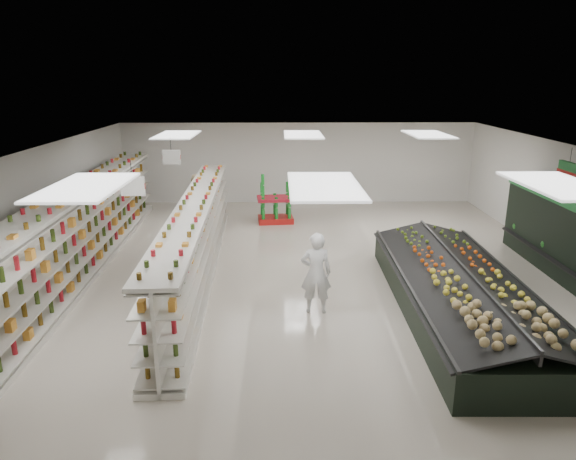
{
  "coord_description": "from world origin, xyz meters",
  "views": [
    {
      "loc": [
        -0.76,
        -12.48,
        4.92
      ],
      "look_at": [
        -0.54,
        0.03,
        1.18
      ],
      "focal_mm": 32.0,
      "sensor_mm": 36.0,
      "label": 1
    }
  ],
  "objects_px": {
    "soda_endcap": "(276,201)",
    "shopper_background": "(198,199)",
    "produce_island": "(460,291)",
    "gondola_left": "(83,233)",
    "gondola_center": "(197,241)",
    "shopper_main": "(316,273)"
  },
  "relations": [
    {
      "from": "soda_endcap",
      "to": "shopper_background",
      "type": "bearing_deg",
      "value": -176.95
    },
    {
      "from": "produce_island",
      "to": "shopper_background",
      "type": "xyz_separation_m",
      "value": [
        -6.71,
        7.14,
        0.38
      ]
    },
    {
      "from": "gondola_left",
      "to": "soda_endcap",
      "type": "xyz_separation_m",
      "value": [
        5.01,
        4.53,
        -0.22
      ]
    },
    {
      "from": "gondola_center",
      "to": "shopper_main",
      "type": "distance_m",
      "value": 3.73
    },
    {
      "from": "produce_island",
      "to": "shopper_main",
      "type": "bearing_deg",
      "value": 178.89
    },
    {
      "from": "shopper_main",
      "to": "shopper_background",
      "type": "xyz_separation_m",
      "value": [
        -3.59,
        7.08,
        -0.03
      ]
    },
    {
      "from": "shopper_main",
      "to": "shopper_background",
      "type": "relative_size",
      "value": 1.03
    },
    {
      "from": "produce_island",
      "to": "shopper_main",
      "type": "distance_m",
      "value": 3.15
    },
    {
      "from": "shopper_background",
      "to": "shopper_main",
      "type": "bearing_deg",
      "value": -164.67
    },
    {
      "from": "gondola_left",
      "to": "shopper_background",
      "type": "height_order",
      "value": "gondola_left"
    },
    {
      "from": "gondola_center",
      "to": "shopper_main",
      "type": "bearing_deg",
      "value": -41.23
    },
    {
      "from": "gondola_left",
      "to": "shopper_main",
      "type": "relative_size",
      "value": 7.0
    },
    {
      "from": "gondola_left",
      "to": "gondola_center",
      "type": "bearing_deg",
      "value": -8.42
    },
    {
      "from": "gondola_left",
      "to": "gondola_center",
      "type": "xyz_separation_m",
      "value": [
        3.03,
        -0.34,
        -0.12
      ]
    },
    {
      "from": "gondola_left",
      "to": "shopper_background",
      "type": "distance_m",
      "value": 4.97
    },
    {
      "from": "soda_endcap",
      "to": "shopper_main",
      "type": "relative_size",
      "value": 0.89
    },
    {
      "from": "gondola_left",
      "to": "produce_island",
      "type": "bearing_deg",
      "value": -19.0
    },
    {
      "from": "soda_endcap",
      "to": "shopper_main",
      "type": "bearing_deg",
      "value": -82.81
    },
    {
      "from": "produce_island",
      "to": "shopper_background",
      "type": "distance_m",
      "value": 9.81
    },
    {
      "from": "gondola_center",
      "to": "shopper_background",
      "type": "xyz_separation_m",
      "value": [
        -0.7,
        4.73,
        -0.01
      ]
    },
    {
      "from": "soda_endcap",
      "to": "shopper_main",
      "type": "height_order",
      "value": "shopper_main"
    },
    {
      "from": "soda_endcap",
      "to": "shopper_background",
      "type": "distance_m",
      "value": 2.68
    }
  ]
}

